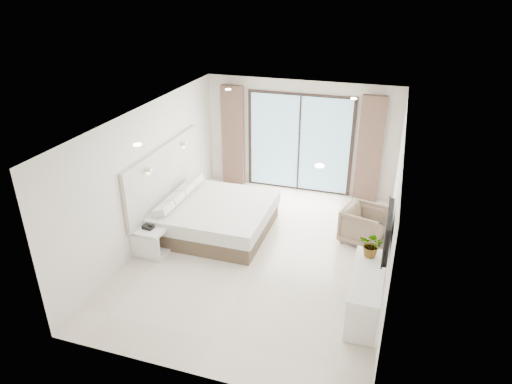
% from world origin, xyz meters
% --- Properties ---
extents(ground, '(6.20, 6.20, 0.00)m').
position_xyz_m(ground, '(0.00, 0.00, 0.00)').
color(ground, beige).
rests_on(ground, ground).
extents(room_shell, '(4.62, 6.22, 2.72)m').
position_xyz_m(room_shell, '(-0.20, 0.78, 1.58)').
color(room_shell, silver).
rests_on(room_shell, ground).
extents(bed, '(2.24, 2.13, 0.76)m').
position_xyz_m(bed, '(-1.19, 0.53, 0.33)').
color(bed, brown).
rests_on(bed, ground).
extents(nightstand, '(0.62, 0.52, 0.54)m').
position_xyz_m(nightstand, '(-2.00, -0.66, 0.27)').
color(nightstand, white).
rests_on(nightstand, ground).
extents(phone, '(0.21, 0.17, 0.06)m').
position_xyz_m(phone, '(-2.04, -0.64, 0.58)').
color(phone, black).
rests_on(phone, nightstand).
extents(console_desk, '(0.48, 1.52, 0.77)m').
position_xyz_m(console_desk, '(2.04, -1.18, 0.56)').
color(console_desk, white).
rests_on(console_desk, ground).
extents(plant, '(0.49, 0.52, 0.33)m').
position_xyz_m(plant, '(2.04, -0.68, 0.94)').
color(plant, '#33662D').
rests_on(plant, console_desk).
extents(armchair, '(0.91, 0.95, 0.81)m').
position_xyz_m(armchair, '(1.80, 1.06, 0.40)').
color(armchair, '#806D54').
rests_on(armchair, ground).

